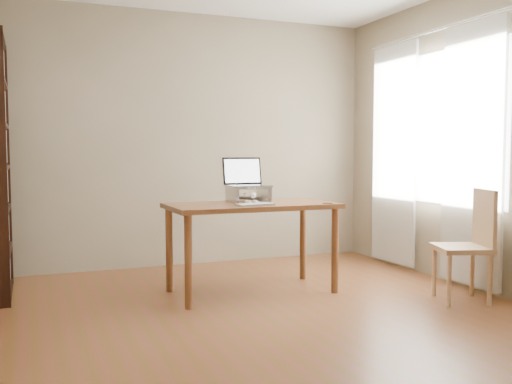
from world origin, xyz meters
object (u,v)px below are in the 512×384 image
at_px(cat, 244,194).
at_px(chair, 469,241).
at_px(desk, 252,215).
at_px(keyboard, 255,205).
at_px(laptop, 246,179).

bearing_deg(cat, chair, -30.28).
distance_m(desk, keyboard, 0.25).
height_order(laptop, keyboard, laptop).
bearing_deg(laptop, chair, -35.30).
bearing_deg(keyboard, cat, 76.01).
xyz_separation_m(cat, chair, (1.52, -0.99, -0.34)).
distance_m(cat, chair, 1.85).
relative_size(desk, chair, 1.58).
xyz_separation_m(keyboard, cat, (0.04, 0.33, 0.06)).
bearing_deg(chair, laptop, 164.96).
bearing_deg(laptop, desk, -91.02).
bearing_deg(laptop, cat, -127.19).
height_order(laptop, cat, laptop).
bearing_deg(chair, keyboard, 176.30).
bearing_deg(desk, cat, 100.63).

